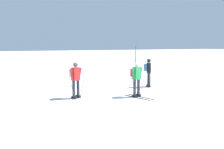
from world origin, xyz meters
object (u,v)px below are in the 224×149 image
object	(u,v)px
skier_red	(75,78)
trail_marker_pole	(136,60)
skier_green	(136,78)
skier_black	(148,71)

from	to	relation	value
skier_red	trail_marker_pole	size ratio (longest dim) A/B	0.68
skier_green	skier_red	bearing A→B (deg)	151.48
skier_black	skier_green	size ratio (longest dim) A/B	1.00
skier_black	skier_green	bearing A→B (deg)	-144.89
skier_red	trail_marker_pole	world-z (taller)	trail_marker_pole
skier_black	skier_red	world-z (taller)	same
skier_black	trail_marker_pole	distance (m)	6.55
skier_black	skier_green	world-z (taller)	same
skier_green	trail_marker_pole	size ratio (longest dim) A/B	0.68
skier_green	trail_marker_pole	world-z (taller)	trail_marker_pole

